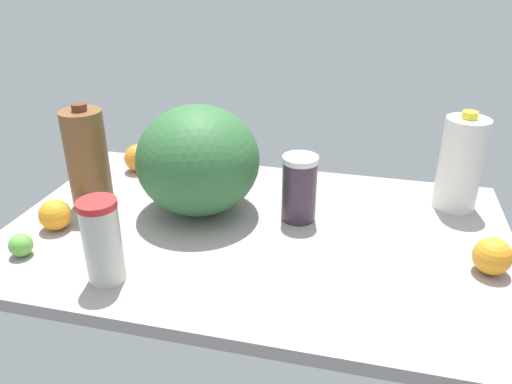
{
  "coord_description": "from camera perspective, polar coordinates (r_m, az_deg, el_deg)",
  "views": [
    {
      "loc": [
        -24.7,
        101.6,
        64.39
      ],
      "look_at": [
        0.0,
        0.0,
        13.0
      ],
      "focal_mm": 35.0,
      "sensor_mm": 36.0,
      "label": 1
    }
  ],
  "objects": [
    {
      "name": "orange_loose",
      "position": [
        1.15,
        25.39,
        -6.64
      ],
      "size": [
        7.86,
        7.86,
        7.86
      ],
      "primitive_type": "sphere",
      "color": "orange",
      "rests_on": "countertop"
    },
    {
      "name": "shaker_bottle",
      "position": [
        1.23,
        4.96,
        0.44
      ],
      "size": [
        8.76,
        8.76,
        16.74
      ],
      "color": "#392B38",
      "rests_on": "countertop"
    },
    {
      "name": "orange_by_jug",
      "position": [
        1.55,
        -13.33,
        3.8
      ],
      "size": [
        8.19,
        8.19,
        8.19
      ],
      "primitive_type": "sphere",
      "color": "orange",
      "rests_on": "countertop"
    },
    {
      "name": "tumbler_cup",
      "position": [
        1.04,
        -17.15,
        -5.4
      ],
      "size": [
        7.75,
        7.75,
        18.03
      ],
      "color": "beige",
      "rests_on": "countertop"
    },
    {
      "name": "milk_jug",
      "position": [
        1.37,
        22.34,
        3.01
      ],
      "size": [
        10.74,
        10.74,
        25.79
      ],
      "color": "white",
      "rests_on": "countertop"
    },
    {
      "name": "orange_beside_bowl",
      "position": [
        1.29,
        -21.99,
        -2.43
      ],
      "size": [
        7.52,
        7.52,
        7.52
      ],
      "primitive_type": "sphere",
      "color": "orange",
      "rests_on": "countertop"
    },
    {
      "name": "countertop",
      "position": [
        1.22,
        -0.0,
        -4.85
      ],
      "size": [
        120.0,
        76.0,
        3.0
      ],
      "primitive_type": "cube",
      "color": "#A09697",
      "rests_on": "ground"
    },
    {
      "name": "lime_near_front",
      "position": [
        1.22,
        -25.29,
        -5.51
      ],
      "size": [
        5.15,
        5.15,
        5.15
      ],
      "primitive_type": "sphere",
      "color": "#5FAD40",
      "rests_on": "countertop"
    },
    {
      "name": "watermelon",
      "position": [
        1.25,
        -6.64,
        3.63
      ],
      "size": [
        30.77,
        30.77,
        27.44
      ],
      "primitive_type": "ellipsoid",
      "color": "#316736",
      "rests_on": "countertop"
    },
    {
      "name": "chocolate_milk_jug",
      "position": [
        1.34,
        -18.71,
        3.55
      ],
      "size": [
        10.46,
        10.46,
        27.5
      ],
      "color": "brown",
      "rests_on": "countertop"
    },
    {
      "name": "lemon_far_back",
      "position": [
        1.37,
        5.41,
        1.0
      ],
      "size": [
        6.85,
        6.85,
        6.85
      ],
      "primitive_type": "sphere",
      "color": "yellow",
      "rests_on": "countertop"
    }
  ]
}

